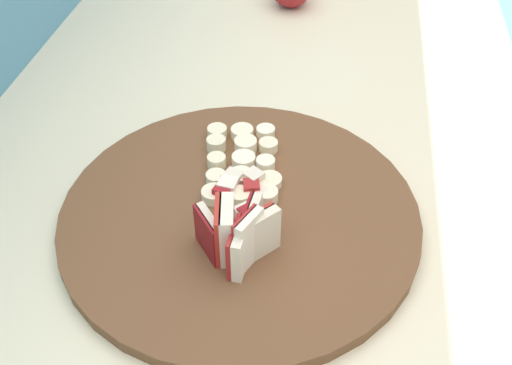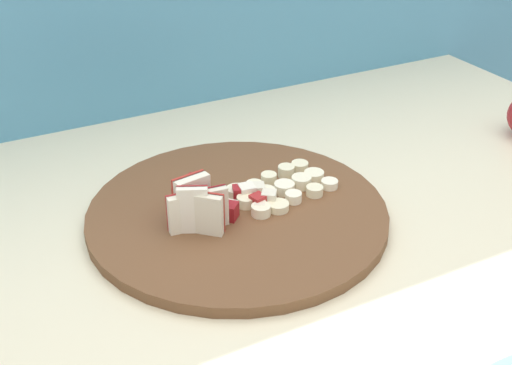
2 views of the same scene
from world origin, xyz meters
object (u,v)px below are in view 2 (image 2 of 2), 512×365
banana_slice_rows (282,188)px  apple_wedge_fan (195,206)px  cutting_board (238,214)px  apple_dice_pile (247,199)px

banana_slice_rows → apple_wedge_fan: bearing=-171.4°
cutting_board → banana_slice_rows: 0.08m
cutting_board → apple_dice_pile: size_ratio=4.41×
cutting_board → apple_wedge_fan: size_ratio=4.45×
apple_wedge_fan → apple_dice_pile: 0.08m
apple_dice_pile → apple_wedge_fan: bearing=-171.9°
cutting_board → apple_wedge_fan: (-0.06, -0.01, 0.04)m
cutting_board → apple_wedge_fan: 0.07m
cutting_board → banana_slice_rows: banana_slice_rows is taller
apple_wedge_fan → apple_dice_pile: bearing=8.1°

